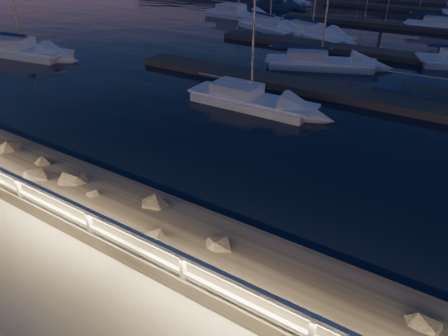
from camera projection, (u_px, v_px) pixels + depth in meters
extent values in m
plane|color=#B0AB9F|center=(68.00, 229.00, 10.93)|extent=(400.00, 400.00, 0.00)
cube|color=slate|center=(111.00, 211.00, 12.17)|extent=(240.00, 3.45, 1.29)
plane|color=black|center=(77.00, 262.00, 11.53)|extent=(400.00, 400.00, 0.00)
cube|color=white|center=(20.00, 192.00, 11.62)|extent=(0.11, 0.11, 1.00)
cube|color=white|center=(90.00, 227.00, 10.21)|extent=(0.11, 0.11, 1.00)
cube|color=white|center=(183.00, 273.00, 8.80)|extent=(0.11, 0.11, 1.00)
cube|color=white|center=(311.00, 336.00, 7.40)|extent=(0.11, 0.11, 1.00)
cube|color=white|center=(61.00, 199.00, 10.43)|extent=(44.00, 0.12, 0.12)
cube|color=white|center=(65.00, 214.00, 10.68)|extent=(44.00, 0.09, 0.09)
cube|color=#FFC372|center=(61.00, 202.00, 10.45)|extent=(44.00, 0.04, 0.03)
sphere|color=slate|center=(124.00, 214.00, 11.91)|extent=(0.78, 0.78, 0.78)
sphere|color=slate|center=(81.00, 228.00, 10.84)|extent=(0.94, 0.94, 0.94)
cube|color=#4E4741|center=(301.00, 86.00, 22.79)|extent=(22.00, 2.00, 0.40)
cube|color=#4E4741|center=(354.00, 50.00, 30.08)|extent=(22.00, 2.00, 0.40)
cube|color=#4E4741|center=(391.00, 25.00, 38.82)|extent=(22.00, 2.00, 0.40)
cube|color=#4E4741|center=(415.00, 9.00, 47.57)|extent=(22.00, 2.00, 0.40)
cube|color=white|center=(25.00, 54.00, 29.27)|extent=(7.34, 3.42, 0.60)
cube|color=white|center=(24.00, 49.00, 29.08)|extent=(7.87, 3.16, 0.16)
cube|color=white|center=(13.00, 42.00, 29.23)|extent=(2.99, 2.17, 0.71)
cylinder|color=#B4B4B9|center=(6.00, 34.00, 29.13)|extent=(4.37, 0.77, 0.09)
cube|color=white|center=(251.00, 103.00, 20.50)|extent=(6.27, 2.11, 0.49)
cube|color=white|center=(251.00, 98.00, 20.34)|extent=(6.80, 1.80, 0.13)
cube|color=white|center=(237.00, 89.00, 20.59)|extent=(2.44, 1.58, 0.58)
cylinder|color=#B4B4B9|center=(230.00, 79.00, 20.57)|extent=(3.92, 0.09, 0.07)
cube|color=navy|center=(434.00, 86.00, 21.02)|extent=(2.84, 1.89, 0.56)
cylinder|color=#B4B4B9|center=(426.00, 77.00, 21.02)|extent=(4.46, 0.25, 0.07)
cube|color=white|center=(238.00, 17.00, 43.29)|extent=(7.60, 3.17, 0.63)
cube|color=white|center=(238.00, 13.00, 43.09)|extent=(8.17, 2.86, 0.17)
cube|color=white|center=(231.00, 8.00, 43.44)|extent=(3.04, 2.12, 0.74)
cylinder|color=#B4B4B9|center=(227.00, 2.00, 43.43)|extent=(4.61, 0.54, 0.09)
cube|color=white|center=(320.00, 65.00, 26.64)|extent=(7.04, 4.63, 0.52)
cube|color=white|center=(321.00, 60.00, 26.47)|extent=(7.43, 4.53, 0.14)
cube|color=white|center=(307.00, 55.00, 26.45)|extent=(3.05, 2.54, 0.62)
cylinder|color=#B4B4B9|center=(301.00, 47.00, 26.29)|extent=(3.90, 1.67, 0.08)
cube|color=white|center=(312.00, 36.00, 34.69)|extent=(7.96, 5.38, 0.55)
cube|color=white|center=(312.00, 32.00, 34.51)|extent=(8.38, 5.29, 0.15)
cube|color=white|center=(304.00, 26.00, 35.10)|extent=(3.47, 2.93, 0.65)
cylinder|color=#B4B4B9|center=(300.00, 19.00, 35.23)|extent=(4.37, 1.99, 0.08)
cube|color=navy|center=(277.00, 7.00, 49.49)|extent=(6.94, 3.76, 0.56)
cube|color=navy|center=(277.00, 4.00, 49.31)|extent=(7.39, 3.58, 0.15)
cube|color=navy|center=(271.00, 0.00, 49.72)|extent=(2.89, 2.23, 0.66)
cube|color=white|center=(270.00, 29.00, 37.40)|extent=(7.37, 4.98, 0.55)
cube|color=white|center=(270.00, 25.00, 37.23)|extent=(7.77, 4.90, 0.15)
cube|color=white|center=(264.00, 20.00, 37.76)|extent=(3.21, 2.71, 0.65)
cylinder|color=#B4B4B9|center=(261.00, 13.00, 37.86)|extent=(4.05, 1.85, 0.08)
cube|color=white|center=(442.00, 21.00, 37.35)|extent=(3.07, 2.00, 0.62)
cylinder|color=#B4B4B9|center=(437.00, 15.00, 37.36)|extent=(4.90, 0.14, 0.08)
cube|color=white|center=(287.00, 2.00, 52.97)|extent=(6.33, 3.45, 0.47)
cube|color=white|center=(287.00, 0.00, 52.82)|extent=(6.74, 3.28, 0.13)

